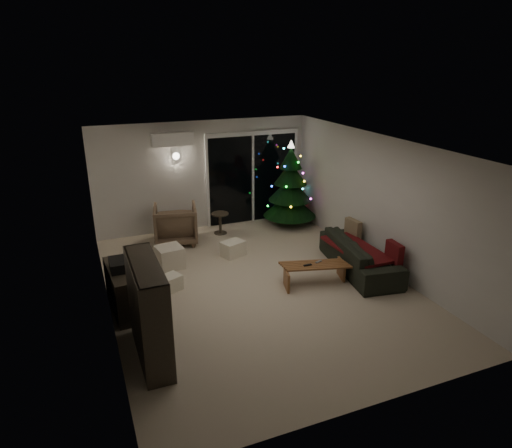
{
  "coord_description": "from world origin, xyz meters",
  "views": [
    {
      "loc": [
        -2.74,
        -6.68,
        3.83
      ],
      "look_at": [
        0.1,
        0.3,
        1.05
      ],
      "focal_mm": 32.0,
      "sensor_mm": 36.0,
      "label": 1
    }
  ],
  "objects_px": {
    "armchair": "(176,224)",
    "christmas_tree": "(290,184)",
    "media_cabinet": "(125,289)",
    "coffee_table": "(315,274)",
    "bookshelf": "(136,314)",
    "sofa": "(360,255)"
  },
  "relations": [
    {
      "from": "bookshelf",
      "to": "armchair",
      "type": "relative_size",
      "value": 1.5
    },
    {
      "from": "coffee_table",
      "to": "armchair",
      "type": "bearing_deg",
      "value": 138.2
    },
    {
      "from": "media_cabinet",
      "to": "christmas_tree",
      "type": "relative_size",
      "value": 0.57
    },
    {
      "from": "christmas_tree",
      "to": "coffee_table",
      "type": "bearing_deg",
      "value": -107.55
    },
    {
      "from": "media_cabinet",
      "to": "armchair",
      "type": "bearing_deg",
      "value": 57.13
    },
    {
      "from": "coffee_table",
      "to": "bookshelf",
      "type": "bearing_deg",
      "value": -147.26
    },
    {
      "from": "bookshelf",
      "to": "coffee_table",
      "type": "bearing_deg",
      "value": 25.54
    },
    {
      "from": "bookshelf",
      "to": "media_cabinet",
      "type": "bearing_deg",
      "value": 97.76
    },
    {
      "from": "christmas_tree",
      "to": "media_cabinet",
      "type": "bearing_deg",
      "value": -148.18
    },
    {
      "from": "media_cabinet",
      "to": "armchair",
      "type": "distance_m",
      "value": 2.86
    },
    {
      "from": "armchair",
      "to": "coffee_table",
      "type": "relative_size",
      "value": 0.79
    },
    {
      "from": "armchair",
      "to": "bookshelf",
      "type": "bearing_deg",
      "value": 82.23
    },
    {
      "from": "media_cabinet",
      "to": "christmas_tree",
      "type": "xyz_separation_m",
      "value": [
        4.16,
        2.58,
        0.66
      ]
    },
    {
      "from": "sofa",
      "to": "coffee_table",
      "type": "xyz_separation_m",
      "value": [
        -1.06,
        -0.17,
        -0.12
      ]
    },
    {
      "from": "armchair",
      "to": "coffee_table",
      "type": "bearing_deg",
      "value": 135.13
    },
    {
      "from": "media_cabinet",
      "to": "sofa",
      "type": "bearing_deg",
      "value": -6.14
    },
    {
      "from": "armchair",
      "to": "christmas_tree",
      "type": "height_order",
      "value": "christmas_tree"
    },
    {
      "from": "coffee_table",
      "to": "christmas_tree",
      "type": "height_order",
      "value": "christmas_tree"
    },
    {
      "from": "bookshelf",
      "to": "sofa",
      "type": "distance_m",
      "value": 4.48
    },
    {
      "from": "bookshelf",
      "to": "sofa",
      "type": "height_order",
      "value": "bookshelf"
    },
    {
      "from": "armchair",
      "to": "christmas_tree",
      "type": "xyz_separation_m",
      "value": [
        2.78,
        0.08,
        0.6
      ]
    },
    {
      "from": "armchair",
      "to": "sofa",
      "type": "distance_m",
      "value": 3.95
    }
  ]
}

